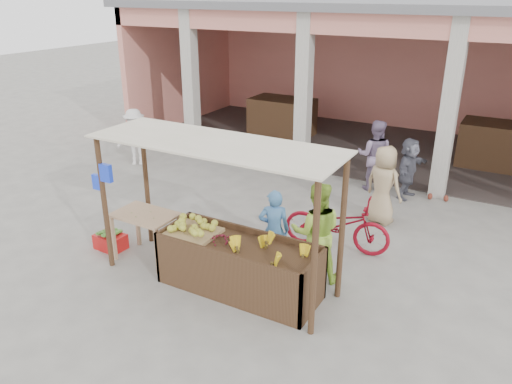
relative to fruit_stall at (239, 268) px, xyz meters
The scene contains 19 objects.
ground 0.64m from the fruit_stall, behind, with size 60.00×60.00×0.00m, color slate.
market_building 9.23m from the fruit_stall, 92.86° to the left, with size 14.40×6.40×4.20m.
fruit_stall is the anchor object (origin of this frame).
stall_awning 1.66m from the fruit_stall, behind, with size 4.09×1.35×2.39m.
banana_heap 0.73m from the fruit_stall, ahead, with size 1.05×0.58×0.19m, color yellow, non-canonical shape.
melon_tray 0.98m from the fruit_stall, behind, with size 0.79×0.68×0.21m.
berry_heap 0.56m from the fruit_stall, behind, with size 0.44×0.36×0.14m, color maroon.
side_table 1.97m from the fruit_stall, behind, with size 1.11×0.75×0.89m.
papaya_pile 2.02m from the fruit_stall, behind, with size 0.62×0.35×0.18m, color #488B2D, non-canonical shape.
red_crate 2.81m from the fruit_stall, behind, with size 0.55×0.39×0.28m, color #B31313.
plantain_bundle 2.80m from the fruit_stall, behind, with size 0.44×0.31×0.09m, color #518D33, non-canonical shape.
produce_sacks 5.73m from the fruit_stall, 68.66° to the left, with size 0.78×0.48×0.59m.
vendor_blue 0.96m from the fruit_stall, 79.07° to the left, with size 0.58×0.43×1.55m, color #4780BE.
vendor_green 1.38m from the fruit_stall, 44.72° to the left, with size 0.87×0.50×1.81m, color #9DC73C.
motorcycle 2.22m from the fruit_stall, 67.16° to the left, with size 2.05×0.71×1.07m, color maroon.
shopper_a 6.89m from the fruit_stall, 145.32° to the left, with size 1.07×0.53×1.66m, color silver.
shopper_c 3.83m from the fruit_stall, 70.83° to the left, with size 0.88×0.57×1.82m, color tan.
shopper_d 5.37m from the fruit_stall, 75.03° to the left, with size 1.38×0.57×1.50m, color #545462.
shopper_f 5.35m from the fruit_stall, 84.12° to the left, with size 0.91×0.52×1.86m, color gray.
Camera 1 is at (4.10, -5.85, 4.54)m, focal length 35.00 mm.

